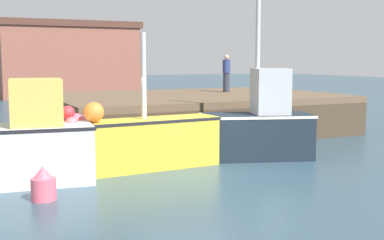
# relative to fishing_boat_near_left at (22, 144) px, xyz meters

# --- Properties ---
(ground) EXTENTS (120.00, 160.00, 0.10)m
(ground) POSITION_rel_fishing_boat_near_left_xyz_m (4.14, -0.75, -1.02)
(ground) COLOR #2D4756
(pier) EXTENTS (11.33, 7.59, 1.54)m
(pier) POSITION_rel_fishing_boat_near_left_xyz_m (7.58, 5.71, 0.32)
(pier) COLOR brown
(pier) RESTS_ON ground
(fishing_boat_near_left) EXTENTS (3.63, 1.92, 2.51)m
(fishing_boat_near_left) POSITION_rel_fishing_boat_near_left_xyz_m (0.00, 0.00, 0.00)
(fishing_boat_near_left) COLOR silver
(fishing_boat_near_left) RESTS_ON ground
(fishing_boat_near_right) EXTENTS (4.34, 1.32, 3.68)m
(fishing_boat_near_right) POSITION_rel_fishing_boat_near_left_xyz_m (3.10, 0.36, -0.19)
(fishing_boat_near_right) COLOR gold
(fishing_boat_near_right) RESTS_ON ground
(fishing_boat_mid) EXTENTS (3.56, 2.40, 5.36)m
(fishing_boat_mid) POSITION_rel_fishing_boat_near_left_xyz_m (6.84, 0.28, 0.01)
(fishing_boat_mid) COLOR #19232D
(fishing_boat_mid) RESTS_ON ground
(dockworker) EXTENTS (0.34, 0.34, 1.63)m
(dockworker) POSITION_rel_fishing_boat_near_left_xyz_m (9.55, 7.07, 1.39)
(dockworker) COLOR #2D3342
(dockworker) RESTS_ON pier
(warehouse) EXTENTS (10.99, 6.89, 5.95)m
(warehouse) POSITION_rel_fishing_boat_near_left_xyz_m (7.34, 29.80, 2.03)
(warehouse) COLOR brown
(warehouse) RESTS_ON ground
(mooring_buoy_foreground) EXTENTS (0.52, 0.52, 0.74)m
(mooring_buoy_foreground) POSITION_rel_fishing_boat_near_left_xyz_m (0.19, -1.65, -0.63)
(mooring_buoy_foreground) COLOR #EA5B70
(mooring_buoy_foreground) RESTS_ON ground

